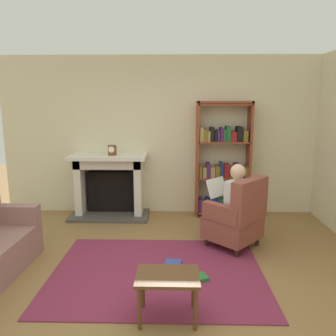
{
  "coord_description": "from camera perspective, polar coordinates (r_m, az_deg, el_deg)",
  "views": [
    {
      "loc": [
        0.2,
        -3.19,
        1.91
      ],
      "look_at": [
        0.1,
        1.2,
        1.05
      ],
      "focal_mm": 35.37,
      "sensor_mm": 36.0,
      "label": 1
    }
  ],
  "objects": [
    {
      "name": "ground",
      "position": [
        3.72,
        -2.09,
        -19.81
      ],
      "size": [
        14.0,
        14.0,
        0.0
      ],
      "primitive_type": "plane",
      "color": "olive"
    },
    {
      "name": "back_wall",
      "position": [
        5.77,
        -0.68,
        5.52
      ],
      "size": [
        5.6,
        0.1,
        2.7
      ],
      "primitive_type": "cube",
      "color": "beige",
      "rests_on": "ground"
    },
    {
      "name": "area_rug",
      "position": [
        3.98,
        -1.83,
        -17.51
      ],
      "size": [
        2.4,
        1.8,
        0.01
      ],
      "primitive_type": "cube",
      "color": "maroon",
      "rests_on": "ground"
    },
    {
      "name": "fireplace",
      "position": [
        5.76,
        -9.97,
        -2.56
      ],
      "size": [
        1.32,
        0.64,
        1.07
      ],
      "color": "#4C4742",
      "rests_on": "ground"
    },
    {
      "name": "mantel_clock",
      "position": [
        5.54,
        -9.6,
        3.04
      ],
      "size": [
        0.14,
        0.14,
        0.17
      ],
      "color": "brown",
      "rests_on": "fireplace"
    },
    {
      "name": "bookshelf",
      "position": [
        5.67,
        9.4,
        0.87
      ],
      "size": [
        0.91,
        0.32,
        1.95
      ],
      "color": "brown",
      "rests_on": "ground"
    },
    {
      "name": "armchair_reading",
      "position": [
        4.53,
        11.84,
        -8.29
      ],
      "size": [
        0.89,
        0.89,
        0.97
      ],
      "rotation": [
        0.0,
        0.0,
        3.96
      ],
      "color": "#331E14",
      "rests_on": "ground"
    },
    {
      "name": "seated_reader",
      "position": [
        4.53,
        10.69,
        -5.63
      ],
      "size": [
        0.59,
        0.58,
        1.14
      ],
      "rotation": [
        0.0,
        0.0,
        3.96
      ],
      "color": "silver",
      "rests_on": "ground"
    },
    {
      "name": "side_table",
      "position": [
        3.09,
        -0.05,
        -18.99
      ],
      "size": [
        0.56,
        0.39,
        0.43
      ],
      "color": "brown",
      "rests_on": "ground"
    },
    {
      "name": "scattered_books",
      "position": [
        3.96,
        1.59,
        -17.33
      ],
      "size": [
        0.65,
        0.55,
        0.04
      ],
      "color": "gold",
      "rests_on": "area_rug"
    }
  ]
}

